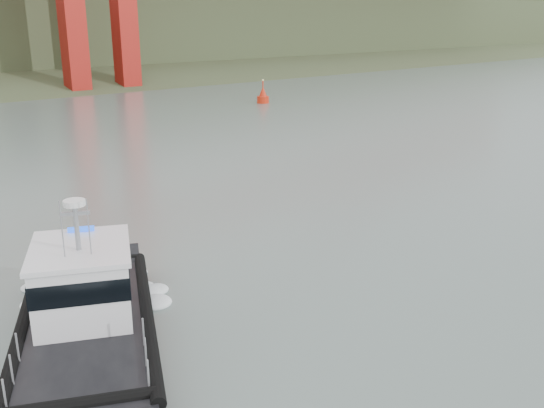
% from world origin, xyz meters
% --- Properties ---
extents(ground, '(400.00, 400.00, 0.00)m').
position_xyz_m(ground, '(0.00, 0.00, 0.00)').
color(ground, '#54645D').
rests_on(ground, ground).
extents(patrol_boat, '(8.27, 11.63, 5.33)m').
position_xyz_m(patrol_boat, '(-10.28, 6.60, 1.33)').
color(patrol_boat, black).
rests_on(patrol_boat, ground).
extents(nav_buoy, '(1.54, 1.54, 3.21)m').
position_xyz_m(nav_buoy, '(31.97, 49.59, 0.84)').
color(nav_buoy, red).
rests_on(nav_buoy, ground).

